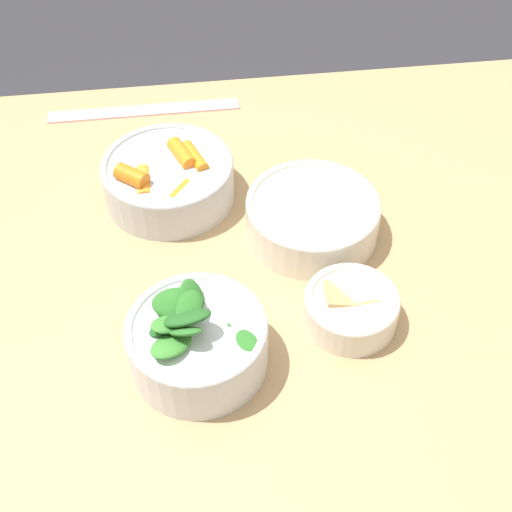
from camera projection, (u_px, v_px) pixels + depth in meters
The scene contains 7 objects.
ground_plane at pixel (256, 501), 1.46m from camera, with size 10.00×10.00×0.00m, color #2D2D33.
dining_table at pixel (256, 314), 1.01m from camera, with size 1.17×0.85×0.73m.
bowl_carrots at pixel (168, 178), 0.99m from camera, with size 0.18×0.18×0.08m.
bowl_greens at pixel (197, 341), 0.79m from camera, with size 0.16×0.16×0.11m.
bowl_beans_hotdog at pixel (312, 218), 0.95m from camera, with size 0.18×0.18×0.06m.
bowl_cookies at pixel (351, 307), 0.84m from camera, with size 0.11×0.11×0.05m.
ruler at pixel (144, 111), 1.16m from camera, with size 0.31×0.03×0.00m.
Camera 1 is at (-0.08, -0.63, 1.41)m, focal length 50.00 mm.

